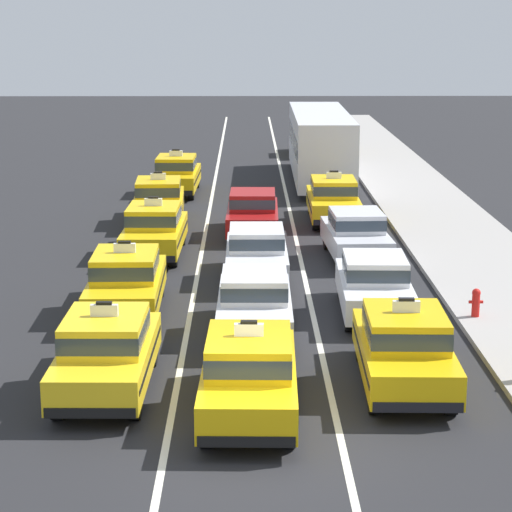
# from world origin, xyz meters

# --- Properties ---
(ground_plane) EXTENTS (160.00, 160.00, 0.00)m
(ground_plane) POSITION_xyz_m (0.00, 0.00, 0.00)
(ground_plane) COLOR #232326
(lane_stripe_left_center) EXTENTS (0.14, 80.00, 0.01)m
(lane_stripe_left_center) POSITION_xyz_m (-1.60, 20.00, 0.00)
(lane_stripe_left_center) COLOR silver
(lane_stripe_left_center) RESTS_ON ground
(lane_stripe_center_right) EXTENTS (0.14, 80.00, 0.01)m
(lane_stripe_center_right) POSITION_xyz_m (1.60, 20.00, 0.00)
(lane_stripe_center_right) COLOR silver
(lane_stripe_center_right) RESTS_ON ground
(sidewalk_curb) EXTENTS (4.00, 90.00, 0.15)m
(sidewalk_curb) POSITION_xyz_m (7.20, 15.00, 0.07)
(sidewalk_curb) COLOR #9E9993
(sidewalk_curb) RESTS_ON ground
(taxi_left_nearest) EXTENTS (1.87, 4.58, 1.96)m
(taxi_left_nearest) POSITION_xyz_m (-3.01, 3.02, 0.88)
(taxi_left_nearest) COLOR black
(taxi_left_nearest) RESTS_ON ground
(taxi_left_second) EXTENTS (1.89, 4.59, 1.96)m
(taxi_left_second) POSITION_xyz_m (-3.26, 8.60, 0.88)
(taxi_left_second) COLOR black
(taxi_left_second) RESTS_ON ground
(taxi_left_third) EXTENTS (1.89, 4.59, 1.96)m
(taxi_left_third) POSITION_xyz_m (-3.09, 15.06, 0.88)
(taxi_left_third) COLOR black
(taxi_left_third) RESTS_ON ground
(taxi_left_fourth) EXTENTS (2.01, 4.63, 1.96)m
(taxi_left_fourth) POSITION_xyz_m (-3.39, 20.27, 0.88)
(taxi_left_fourth) COLOR black
(taxi_left_fourth) RESTS_ON ground
(taxi_left_fifth) EXTENTS (1.92, 4.60, 1.96)m
(taxi_left_fifth) POSITION_xyz_m (-3.15, 26.57, 0.88)
(taxi_left_fifth) COLOR black
(taxi_left_fifth) RESTS_ON ground
(taxi_center_nearest) EXTENTS (1.93, 4.60, 1.96)m
(taxi_center_nearest) POSITION_xyz_m (-0.08, 1.70, 0.88)
(taxi_center_nearest) COLOR black
(taxi_center_nearest) RESTS_ON ground
(sedan_center_second) EXTENTS (1.81, 4.32, 1.58)m
(sedan_center_second) POSITION_xyz_m (0.06, 6.74, 0.85)
(sedan_center_second) COLOR black
(sedan_center_second) RESTS_ON ground
(sedan_center_third) EXTENTS (1.76, 4.30, 1.58)m
(sedan_center_third) POSITION_xyz_m (0.17, 11.95, 0.85)
(sedan_center_third) COLOR black
(sedan_center_third) RESTS_ON ground
(sedan_center_fourth) EXTENTS (1.84, 4.33, 1.58)m
(sedan_center_fourth) POSITION_xyz_m (0.09, 18.10, 0.85)
(sedan_center_fourth) COLOR black
(sedan_center_fourth) RESTS_ON ground
(taxi_right_nearest) EXTENTS (1.93, 4.61, 1.96)m
(taxi_right_nearest) POSITION_xyz_m (3.16, 3.23, 0.88)
(taxi_right_nearest) COLOR black
(taxi_right_nearest) RESTS_ON ground
(sedan_right_second) EXTENTS (1.89, 4.35, 1.58)m
(sedan_right_second) POSITION_xyz_m (3.18, 8.42, 0.85)
(sedan_right_second) COLOR black
(sedan_right_second) RESTS_ON ground
(sedan_right_third) EXTENTS (1.95, 4.38, 1.58)m
(sedan_right_third) POSITION_xyz_m (3.35, 14.50, 0.85)
(sedan_right_third) COLOR black
(sedan_right_third) RESTS_ON ground
(taxi_right_fourth) EXTENTS (1.87, 4.58, 1.96)m
(taxi_right_fourth) POSITION_xyz_m (3.13, 20.46, 0.88)
(taxi_right_fourth) COLOR black
(taxi_right_fourth) RESTS_ON ground
(bus_right_fifth) EXTENTS (2.63, 11.22, 3.22)m
(bus_right_fifth) POSITION_xyz_m (3.30, 29.82, 1.82)
(bus_right_fifth) COLOR black
(bus_right_fifth) RESTS_ON ground
(taxi_right_sixth) EXTENTS (1.83, 4.56, 1.96)m
(taxi_right_sixth) POSITION_xyz_m (3.40, 39.08, 0.88)
(taxi_right_sixth) COLOR black
(taxi_right_sixth) RESTS_ON ground
(fire_hydrant) EXTENTS (0.36, 0.22, 0.73)m
(fire_hydrant) POSITION_xyz_m (5.68, 7.75, 0.55)
(fire_hydrant) COLOR red
(fire_hydrant) RESTS_ON sidewalk_curb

